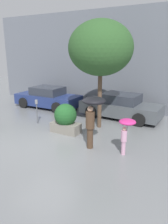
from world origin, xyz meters
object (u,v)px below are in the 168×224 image
at_px(parked_car_far, 48,98).
at_px(person_adult, 92,110).
at_px(parked_car_near, 120,107).
at_px(street_tree, 101,48).
at_px(parking_meter, 37,107).
at_px(planter_box, 66,118).
at_px(person_child, 126,128).

bearing_deg(parked_car_far, person_adult, -127.97).
distance_m(person_adult, parked_car_near, 4.33).
distance_m(person_adult, street_tree, 3.24).
height_order(parked_car_near, parking_meter, parked_car_near).
bearing_deg(person_adult, planter_box, 96.92).
bearing_deg(person_adult, street_tree, 50.93).
height_order(planter_box, parked_car_near, parked_car_near).
height_order(person_child, parked_car_far, parked_car_far).
xyz_separation_m(person_child, street_tree, (-2.07, 2.18, 2.69)).
xyz_separation_m(person_child, parked_car_near, (-1.73, 4.16, -0.39)).
distance_m(street_tree, parking_meter, 4.24).
bearing_deg(person_adult, parked_car_near, 37.72).
distance_m(parked_car_near, parking_meter, 4.53).
xyz_separation_m(person_adult, person_child, (1.30, 0.06, -0.47)).
bearing_deg(person_adult, person_child, -55.40).
relative_size(planter_box, parked_car_far, 0.31).
distance_m(parked_car_near, parked_car_far, 4.91).
distance_m(person_adult, parked_car_far, 6.76).
relative_size(person_adult, person_child, 1.49).
bearing_deg(person_adult, parking_meter, 104.81).
height_order(planter_box, street_tree, street_tree).
relative_size(person_child, parked_car_near, 0.30).
relative_size(person_child, parked_car_far, 0.31).
distance_m(planter_box, parked_car_near, 3.65).
bearing_deg(parked_car_near, planter_box, 160.87).
distance_m(parked_car_near, street_tree, 3.68).
relative_size(parked_car_near, street_tree, 0.90).
relative_size(person_adult, parked_car_far, 0.46).
relative_size(street_tree, parking_meter, 3.99).
bearing_deg(person_child, planter_box, 132.78).
xyz_separation_m(planter_box, parked_car_far, (-3.55, 3.22, -0.04)).
height_order(planter_box, parked_car_far, parked_car_far).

